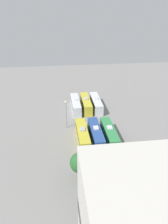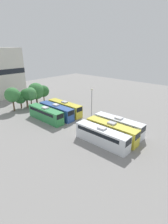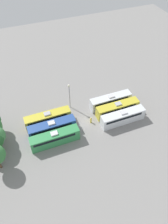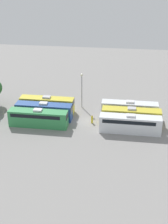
{
  "view_description": "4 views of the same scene",
  "coord_description": "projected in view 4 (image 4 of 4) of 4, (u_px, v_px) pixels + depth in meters",
  "views": [
    {
      "loc": [
        8.35,
        52.15,
        30.33
      ],
      "look_at": [
        1.63,
        -0.81,
        3.08
      ],
      "focal_mm": 35.0,
      "sensor_mm": 36.0,
      "label": 1
    },
    {
      "loc": [
        -27.76,
        -26.4,
        18.05
      ],
      "look_at": [
        1.79,
        0.14,
        3.01
      ],
      "focal_mm": 28.0,
      "sensor_mm": 36.0,
      "label": 2
    },
    {
      "loc": [
        -33.99,
        13.52,
        42.25
      ],
      "look_at": [
        1.74,
        -0.42,
        1.99
      ],
      "focal_mm": 35.0,
      "sensor_mm": 36.0,
      "label": 3
    },
    {
      "loc": [
        -55.53,
        -7.82,
        28.73
      ],
      "look_at": [
        0.09,
        0.29,
        2.0
      ],
      "focal_mm": 50.0,
      "sensor_mm": 36.0,
      "label": 4
    }
  ],
  "objects": [
    {
      "name": "worker_person",
      "position": [
        92.0,
        119.0,
        61.98
      ],
      "size": [
        0.36,
        0.36,
        1.74
      ],
      "color": "gold",
      "rests_on": "ground_plane"
    },
    {
      "name": "bus_0",
      "position": [
        130.0,
        124.0,
        58.18
      ],
      "size": [
        2.47,
        11.48,
        3.63
      ],
      "color": "silver",
      "rests_on": "ground_plane"
    },
    {
      "name": "light_pole",
      "position": [
        82.0,
        85.0,
        66.83
      ],
      "size": [
        0.6,
        0.6,
        7.84
      ],
      "color": "gray",
      "rests_on": "ground_plane"
    },
    {
      "name": "bus_2",
      "position": [
        129.0,
        109.0,
        63.97
      ],
      "size": [
        2.47,
        11.48,
        3.63
      ],
      "color": "silver",
      "rests_on": "ground_plane"
    },
    {
      "name": "bus_4",
      "position": [
        44.0,
        111.0,
        63.26
      ],
      "size": [
        2.47,
        11.48,
        3.63
      ],
      "color": "#284C93",
      "rests_on": "ground_plane"
    },
    {
      "name": "bus_5",
      "position": [
        47.0,
        104.0,
        66.2
      ],
      "size": [
        2.47,
        11.48,
        3.63
      ],
      "color": "gold",
      "rests_on": "ground_plane"
    },
    {
      "name": "bus_1",
      "position": [
        131.0,
        116.0,
        61.0
      ],
      "size": [
        2.47,
        11.48,
        3.63
      ],
      "color": "gold",
      "rests_on": "ground_plane"
    },
    {
      "name": "bus_3",
      "position": [
        38.0,
        118.0,
        60.38
      ],
      "size": [
        2.47,
        11.48,
        3.63
      ],
      "color": "#338C4C",
      "rests_on": "ground_plane"
    },
    {
      "name": "ground_plane",
      "position": [
        85.0,
        121.0,
        62.98
      ],
      "size": [
        122.95,
        122.95,
        0.0
      ],
      "primitive_type": "plane",
      "color": "gray"
    }
  ]
}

